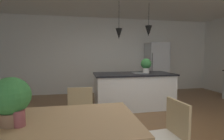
{
  "coord_description": "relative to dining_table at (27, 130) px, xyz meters",
  "views": [
    {
      "loc": [
        -1.01,
        -2.74,
        1.36
      ],
      "look_at": [
        -0.44,
        0.2,
        1.1
      ],
      "focal_mm": 26.4,
      "sensor_mm": 36.0,
      "label": 1
    }
  ],
  "objects": [
    {
      "name": "wall_back_kitchen",
      "position": [
        1.5,
        4.43,
        0.66
      ],
      "size": [
        10.0,
        0.12,
        2.7
      ],
      "primitive_type": "cube",
      "color": "white",
      "rests_on": "ground_plane"
    },
    {
      "name": "refrigerator",
      "position": [
        3.24,
        4.03,
        0.22
      ],
      "size": [
        0.73,
        0.67,
        1.82
      ],
      "color": "silver",
      "rests_on": "ground_plane"
    },
    {
      "name": "dining_table",
      "position": [
        0.0,
        0.0,
        0.0
      ],
      "size": [
        2.07,
        0.95,
        0.75
      ],
      "color": "tan",
      "rests_on": "ground_plane"
    },
    {
      "name": "potted_plant_on_island",
      "position": [
        2.19,
        2.5,
        0.43
      ],
      "size": [
        0.28,
        0.28,
        0.38
      ],
      "color": "beige",
      "rests_on": "kitchen_island"
    },
    {
      "name": "chair_kitchen_end",
      "position": [
        1.4,
        0.0,
        -0.21
      ],
      "size": [
        0.43,
        0.43,
        0.87
      ],
      "color": "tan",
      "rests_on": "ground_plane"
    },
    {
      "name": "pendant_over_island_main",
      "position": [
        1.46,
        2.5,
        1.22
      ],
      "size": [
        0.16,
        0.16,
        0.93
      ],
      "color": "black"
    },
    {
      "name": "vase_on_dining_table",
      "position": [
        -0.03,
        -0.07,
        0.13
      ],
      "size": [
        0.09,
        0.09,
        0.14
      ],
      "color": "#994C51",
      "rests_on": "dining_table"
    },
    {
      "name": "kitchen_island",
      "position": [
        1.85,
        2.5,
        -0.22
      ],
      "size": [
        2.03,
        0.97,
        0.91
      ],
      "color": "white",
      "rests_on": "ground_plane"
    },
    {
      "name": "chair_far_right",
      "position": [
        0.47,
        0.84,
        -0.21
      ],
      "size": [
        0.44,
        0.44,
        0.87
      ],
      "color": "tan",
      "rests_on": "ground_plane"
    },
    {
      "name": "pendant_over_island_aux",
      "position": [
        2.24,
        2.5,
        1.31
      ],
      "size": [
        0.18,
        0.18,
        0.84
      ],
      "color": "black"
    },
    {
      "name": "ground_plane",
      "position": [
        1.5,
        1.17,
        -0.71
      ],
      "size": [
        10.0,
        8.4,
        0.04
      ],
      "primitive_type": "cube",
      "color": "brown"
    },
    {
      "name": "potted_plant_on_table",
      "position": [
        -0.11,
        -0.0,
        0.3
      ],
      "size": [
        0.33,
        0.33,
        0.42
      ],
      "color": "#8C664C",
      "rests_on": "dining_table"
    }
  ]
}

